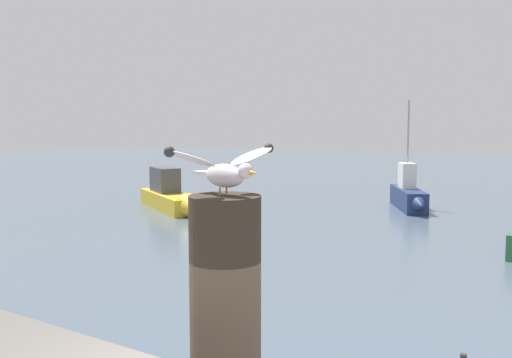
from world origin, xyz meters
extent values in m
cylinder|color=#382D23|center=(-0.13, -0.54, 2.22)|extent=(0.31, 0.31, 1.12)
cylinder|color=tan|center=(-0.14, -0.55, 2.80)|extent=(0.01, 0.01, 0.04)
cylinder|color=tan|center=(-0.13, -0.52, 2.80)|extent=(0.01, 0.01, 0.04)
ellipsoid|color=silver|center=(-0.13, -0.54, 2.86)|extent=(0.25, 0.15, 0.10)
sphere|color=silver|center=(0.00, -0.57, 2.89)|extent=(0.06, 0.06, 0.06)
cone|color=gold|center=(0.05, -0.59, 2.89)|extent=(0.05, 0.03, 0.02)
cube|color=silver|center=(-0.27, -0.50, 2.87)|extent=(0.09, 0.10, 0.01)
ellipsoid|color=silver|center=(-0.18, -0.69, 2.94)|extent=(0.18, 0.25, 0.09)
sphere|color=#2F2F2F|center=(-0.21, -0.79, 2.97)|extent=(0.04, 0.04, 0.04)
ellipsoid|color=silver|center=(-0.09, -0.38, 2.94)|extent=(0.18, 0.25, 0.09)
sphere|color=#2F2F2F|center=(-0.07, -0.28, 2.97)|extent=(0.04, 0.04, 0.04)
cube|color=yellow|center=(-12.11, 12.77, 0.29)|extent=(4.14, 3.04, 0.59)
cone|color=yellow|center=(-10.08, 11.58, 0.32)|extent=(1.32, 1.32, 0.97)
cube|color=#47474C|center=(-12.59, 13.05, 1.06)|extent=(1.68, 1.43, 0.94)
cube|color=navy|center=(-4.52, 17.57, 0.38)|extent=(2.22, 3.30, 0.76)
cone|color=navy|center=(-3.65, 15.93, 0.42)|extent=(0.92, 0.92, 0.68)
cube|color=white|center=(-4.66, 17.83, 1.23)|extent=(0.92, 1.12, 0.95)
cylinder|color=#A5A5A8|center=(-4.66, 17.83, 2.90)|extent=(0.08, 0.08, 2.39)
camera|label=1|loc=(1.17, -2.36, 3.07)|focal=37.42mm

